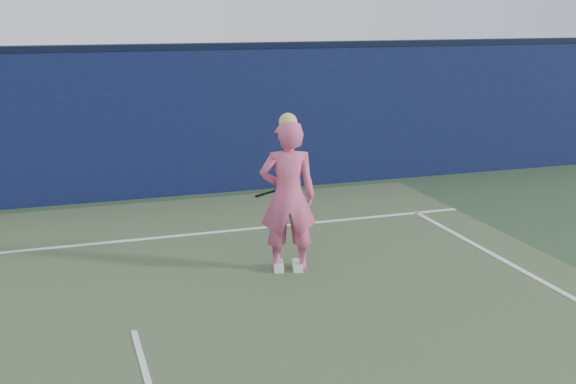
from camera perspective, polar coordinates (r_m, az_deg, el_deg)
name	(u,v)px	position (r m, az deg, el deg)	size (l,w,h in m)	color
ground	(147,378)	(6.70, -11.09, -14.26)	(80.00, 80.00, 0.00)	#2E482C
backstop_wall	(92,127)	(12.53, -15.26, 4.96)	(24.00, 0.40, 2.50)	#0C0D37
wall_cap	(86,48)	(12.40, -15.66, 10.89)	(24.00, 0.42, 0.10)	black
player	(288,196)	(8.79, 0.00, -0.33)	(0.78, 0.60, 1.97)	#DC5582
racket	(285,188)	(9.22, -0.23, 0.28)	(0.55, 0.17, 0.30)	black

